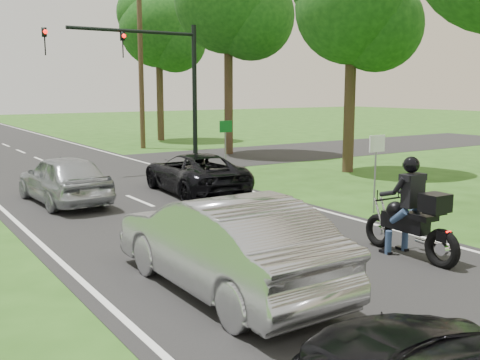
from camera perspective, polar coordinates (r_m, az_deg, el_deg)
name	(u,v)px	position (r m, az deg, el deg)	size (l,w,h in m)	color
ground	(314,274)	(10.50, 7.51, -9.42)	(140.00, 140.00, 0.00)	#264C15
road	(116,191)	(18.99, -12.53, -1.09)	(8.00, 100.00, 0.01)	black
cross_road	(63,169)	(24.63, -17.49, 1.04)	(60.00, 7.00, 0.01)	black
motorcycle_rider	(413,218)	(11.66, 17.14, -3.72)	(0.68, 2.40, 2.07)	black
dark_suv	(194,173)	(18.24, -4.65, 0.75)	(2.14, 4.63, 1.29)	black
silver_sedan	(224,243)	(9.35, -1.64, -6.40)	(1.73, 4.95, 1.63)	#9D9DA2
silver_suv	(64,179)	(17.25, -17.49, 0.14)	(1.72, 4.27, 1.45)	#A4A8AC
traffic_signal	(154,69)	(23.68, -8.70, 11.08)	(6.38, 0.44, 6.00)	black
utility_pole_far	(141,57)	(32.18, -10.06, 12.23)	(1.60, 0.28, 10.00)	#503924
sign_white	(376,155)	(15.47, 13.69, 2.51)	(0.55, 0.07, 2.12)	slate
sign_green	(226,134)	(21.81, -1.46, 4.67)	(0.55, 0.07, 2.12)	slate
tree_row_c	(361,13)	(23.22, 12.17, 16.21)	(4.80, 4.65, 8.76)	#332316
tree_row_d	(236,5)	(29.15, -0.41, 17.33)	(5.76, 5.58, 10.45)	#332316
tree_row_e	(164,33)	(37.10, -7.72, 14.59)	(5.28, 5.12, 9.61)	#332316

